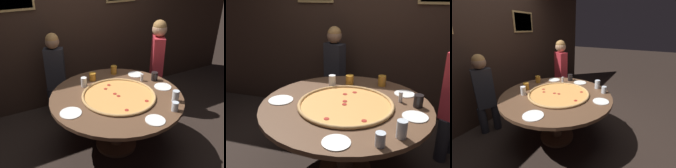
% 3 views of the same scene
% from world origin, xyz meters
% --- Properties ---
extents(ground_plane, '(24.00, 24.00, 0.00)m').
position_xyz_m(ground_plane, '(0.00, 0.00, 0.00)').
color(ground_plane, black).
extents(back_wall, '(6.40, 0.08, 2.60)m').
position_xyz_m(back_wall, '(0.00, 1.38, 1.30)').
color(back_wall, black).
rests_on(back_wall, ground_plane).
extents(dining_table, '(1.56, 1.56, 0.74)m').
position_xyz_m(dining_table, '(0.00, 0.00, 0.61)').
color(dining_table, brown).
rests_on(dining_table, ground_plane).
extents(giant_pizza, '(0.87, 0.87, 0.03)m').
position_xyz_m(giant_pizza, '(0.01, -0.04, 0.75)').
color(giant_pizza, '#E0994C').
rests_on(giant_pizza, dining_table).
extents(drink_cup_centre_back, '(0.08, 0.08, 0.11)m').
position_xyz_m(drink_cup_centre_back, '(0.26, 0.55, 0.80)').
color(drink_cup_centre_back, '#BC7A23').
rests_on(drink_cup_centre_back, dining_table).
extents(drink_cup_near_right, '(0.07, 0.07, 0.10)m').
position_xyz_m(drink_cup_near_right, '(0.39, -0.57, 0.79)').
color(drink_cup_near_right, silver).
rests_on(drink_cup_near_right, dining_table).
extents(drink_cup_by_shaker, '(0.08, 0.08, 0.11)m').
position_xyz_m(drink_cup_by_shaker, '(0.63, 0.12, 0.80)').
color(drink_cup_by_shaker, black).
rests_on(drink_cup_by_shaker, dining_table).
extents(drink_cup_near_left, '(0.09, 0.09, 0.10)m').
position_xyz_m(drink_cup_near_left, '(-0.09, 0.50, 0.79)').
color(drink_cup_near_left, '#BC7A23').
rests_on(drink_cup_near_left, dining_table).
extents(drink_cup_front_edge, '(0.08, 0.08, 0.13)m').
position_xyz_m(drink_cup_front_edge, '(0.52, -0.42, 0.81)').
color(drink_cup_front_edge, silver).
rests_on(drink_cup_front_edge, dining_table).
extents(drink_cup_far_left, '(0.07, 0.07, 0.12)m').
position_xyz_m(drink_cup_far_left, '(-0.26, 0.38, 0.80)').
color(drink_cup_far_left, white).
rests_on(drink_cup_far_left, dining_table).
extents(white_plate_far_back, '(0.21, 0.21, 0.01)m').
position_xyz_m(white_plate_far_back, '(0.61, -0.09, 0.74)').
color(white_plate_far_back, white).
rests_on(white_plate_far_back, dining_table).
extents(white_plate_beside_cup, '(0.20, 0.20, 0.01)m').
position_xyz_m(white_plate_beside_cup, '(0.10, -0.62, 0.74)').
color(white_plate_beside_cup, white).
rests_on(white_plate_beside_cup, dining_table).
extents(white_plate_left_side, '(0.23, 0.23, 0.01)m').
position_xyz_m(white_plate_left_side, '(-0.60, -0.11, 0.74)').
color(white_plate_left_side, white).
rests_on(white_plate_left_side, dining_table).
extents(white_plate_right_side, '(0.20, 0.20, 0.01)m').
position_xyz_m(white_plate_right_side, '(0.50, 0.38, 0.74)').
color(white_plate_right_side, white).
rests_on(white_plate_right_side, dining_table).
extents(condiment_shaker, '(0.04, 0.04, 0.10)m').
position_xyz_m(condiment_shaker, '(0.47, 0.18, 0.79)').
color(condiment_shaker, silver).
rests_on(condiment_shaker, dining_table).
extents(diner_centre_back, '(0.34, 0.23, 1.28)m').
position_xyz_m(diner_centre_back, '(-0.44, 1.04, 0.73)').
color(diner_centre_back, '#232328').
rests_on(diner_centre_back, ground_plane).
extents(diner_far_right, '(0.28, 0.37, 1.41)m').
position_xyz_m(diner_far_right, '(0.99, 0.55, 0.80)').
color(diner_far_right, '#232328').
rests_on(diner_far_right, ground_plane).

